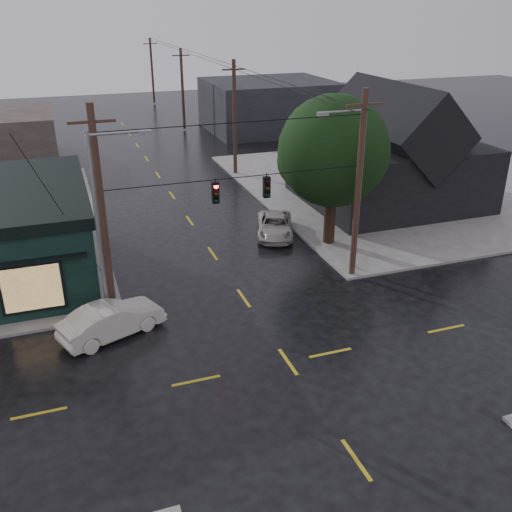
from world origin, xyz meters
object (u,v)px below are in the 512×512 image
object	(u,v)px
corner_tree	(333,152)
sedan_cream	(112,320)
utility_pole_nw	(114,315)
suv_silver	(275,226)
utility_pole_ne	(351,276)

from	to	relation	value
corner_tree	sedan_cream	bearing A→B (deg)	-155.41
utility_pole_nw	sedan_cream	size ratio (longest dim) A/B	2.12
suv_silver	utility_pole_ne	bearing A→B (deg)	-55.11
sedan_cream	suv_silver	xyz separation A→B (m)	(11.36, 8.89, -0.12)
utility_pole_nw	sedan_cream	bearing A→B (deg)	-97.34
utility_pole_nw	suv_silver	bearing A→B (deg)	32.23
utility_pole_nw	suv_silver	xyz separation A→B (m)	(11.12, 7.01, 0.67)
utility_pole_nw	sedan_cream	world-z (taller)	utility_pole_nw
corner_tree	utility_pole_ne	distance (m)	7.49
utility_pole_ne	corner_tree	bearing A→B (deg)	80.18
utility_pole_nw	utility_pole_ne	size ratio (longest dim) A/B	1.00
corner_tree	sedan_cream	size ratio (longest dim) A/B	1.89
utility_pole_ne	suv_silver	bearing A→B (deg)	105.03
corner_tree	utility_pole_nw	xyz separation A→B (m)	(-13.79, -4.54, -5.90)
utility_pole_nw	suv_silver	size ratio (longest dim) A/B	2.11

